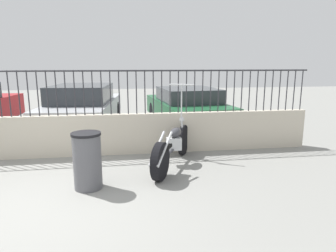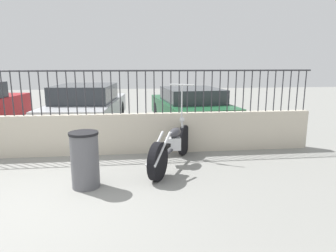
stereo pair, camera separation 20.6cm
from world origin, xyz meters
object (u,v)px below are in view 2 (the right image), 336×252
motorcycle_dark_grey (170,148)px  car_silver (88,106)px  car_green (190,107)px  trash_bin (85,160)px

motorcycle_dark_grey → car_silver: 4.42m
car_green → car_silver: bearing=79.6°
car_green → motorcycle_dark_grey: bearing=158.4°
motorcycle_dark_grey → car_silver: size_ratio=0.43×
motorcycle_dark_grey → car_silver: motorcycle_dark_grey is taller
trash_bin → car_green: size_ratio=0.21×
motorcycle_dark_grey → trash_bin: bearing=143.6°
car_silver → trash_bin: bearing=-167.2°
trash_bin → car_silver: car_silver is taller
motorcycle_dark_grey → car_silver: (-2.07, 3.90, 0.28)m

